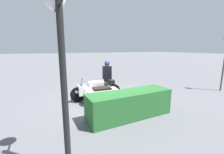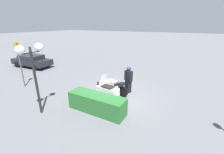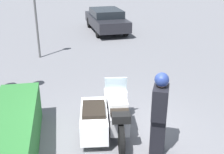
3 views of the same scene
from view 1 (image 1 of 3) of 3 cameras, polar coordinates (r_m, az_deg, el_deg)
The scene contains 5 objects.
ground_plane at distance 7.74m, azimuth -2.10°, elevation -8.05°, with size 160.00×160.00×0.00m, color slate.
police_motorcycle at distance 7.15m, azimuth -5.65°, elevation -5.65°, with size 2.51×1.36×1.18m.
officer_rider at distance 8.29m, azimuth -1.89°, elevation 0.23°, with size 0.58×0.48×1.85m.
hedge_bush_curbside at distance 5.63m, azimuth 6.79°, elevation -10.27°, with size 3.18×0.94×0.96m, color #28662D.
twin_lamp_post at distance 2.85m, azimuth -19.23°, elevation 19.32°, with size 0.40×1.33×3.62m.
Camera 1 is at (3.07, 6.65, 2.50)m, focal length 24.00 mm.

